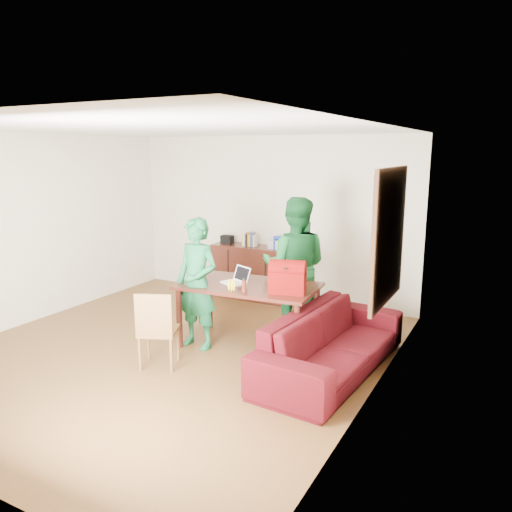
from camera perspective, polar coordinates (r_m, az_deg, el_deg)
The scene contains 10 objects.
room at distance 6.15m, azimuth -9.27°, elevation 1.02°, with size 5.20×5.70×2.90m.
table at distance 6.32m, azimuth -0.86°, elevation -4.17°, with size 1.80×1.12×0.81m.
chair at distance 5.95m, azimuth -11.04°, elevation -9.88°, with size 0.54×0.53×0.92m.
person_near at distance 6.29m, azimuth -6.75°, elevation -3.15°, with size 0.60×0.40×1.66m, color #156034.
person_far at distance 6.74m, azimuth 4.46°, elevation -1.15°, with size 0.91×0.71×1.87m, color #125524.
laptop at distance 6.32m, azimuth -2.60°, elevation -2.79°, with size 0.35×0.31×0.21m.
bananas at distance 6.01m, azimuth -2.79°, elevation -3.73°, with size 0.15×0.09×0.05m, color gold, non-canonical shape.
bottle at distance 5.94m, azimuth -1.37°, elevation -3.36°, with size 0.06×0.06×0.17m, color #581F14.
red_bag at distance 5.89m, azimuth 3.62°, elevation -2.76°, with size 0.42×0.24×0.31m, color #750807.
sofa at distance 5.78m, azimuth 8.67°, elevation -9.71°, with size 2.33×0.91×0.68m, color #350707.
Camera 1 is at (3.70, -4.65, 2.46)m, focal length 35.00 mm.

